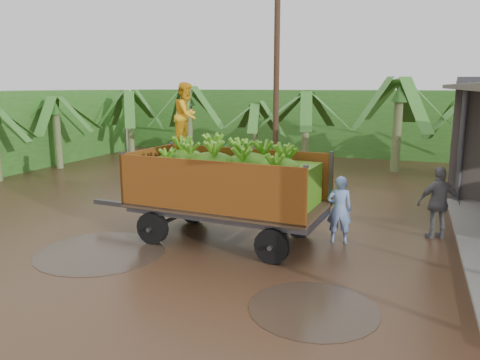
% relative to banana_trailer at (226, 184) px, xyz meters
% --- Properties ---
extents(ground, '(100.00, 100.00, 0.00)m').
position_rel_banana_trailer_xyz_m(ground, '(0.45, 0.61, -1.45)').
color(ground, black).
rests_on(ground, ground).
extents(hedge_north, '(22.00, 3.00, 3.60)m').
position_rel_banana_trailer_xyz_m(hedge_north, '(-1.55, 16.61, 0.35)').
color(hedge_north, '#2D661E').
rests_on(hedge_north, ground).
extents(banana_trailer, '(6.67, 2.64, 3.92)m').
position_rel_banana_trailer_xyz_m(banana_trailer, '(0.00, 0.00, 0.00)').
color(banana_trailer, '#975415').
rests_on(banana_trailer, ground).
extents(man_blue, '(0.68, 0.52, 1.68)m').
position_rel_banana_trailer_xyz_m(man_blue, '(2.68, 0.78, -0.61)').
color(man_blue, '#7494D4').
rests_on(man_blue, ground).
extents(man_grey, '(1.18, 0.81, 1.85)m').
position_rel_banana_trailer_xyz_m(man_grey, '(4.97, 1.97, -0.52)').
color(man_grey, slate).
rests_on(man_grey, ground).
extents(utility_pole, '(1.20, 0.24, 8.64)m').
position_rel_banana_trailer_xyz_m(utility_pole, '(-1.15, 8.35, 2.93)').
color(utility_pole, '#47301E').
rests_on(utility_pole, ground).
extents(banana_plants, '(23.27, 19.27, 4.25)m').
position_rel_banana_trailer_xyz_m(banana_plants, '(-3.88, 8.05, 0.33)').
color(banana_plants, '#2D661E').
rests_on(banana_plants, ground).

